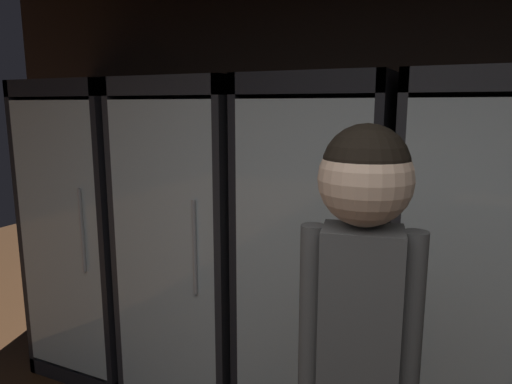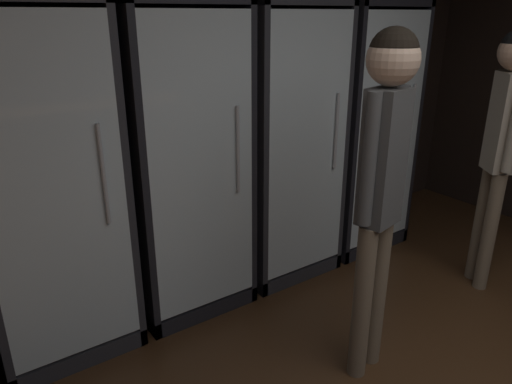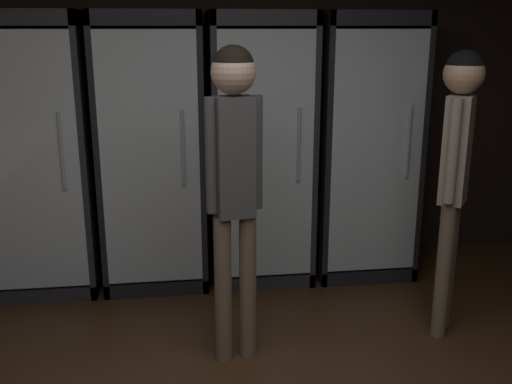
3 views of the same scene
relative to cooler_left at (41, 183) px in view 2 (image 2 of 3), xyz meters
The scene contains 7 objects.
wall_back 1.37m from the cooler_left, 15.04° to the left, with size 6.00×0.06×2.80m, color black.
cooler_left is the anchor object (origin of this frame).
cooler_center 0.77m from the cooler_left, ahead, with size 0.72×0.69×1.92m.
cooler_right 1.54m from the cooler_left, ahead, with size 0.72×0.69×1.92m.
cooler_far_right 2.30m from the cooler_left, ahead, with size 0.72×0.69×1.92m.
shopper_near 1.74m from the cooler_left, 44.39° to the right, with size 0.30×0.23×1.73m.
shopper_far 2.75m from the cooler_left, 23.09° to the right, with size 0.23×0.27×1.70m.
Camera 2 is at (-1.68, 0.13, 1.78)m, focal length 33.28 mm.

